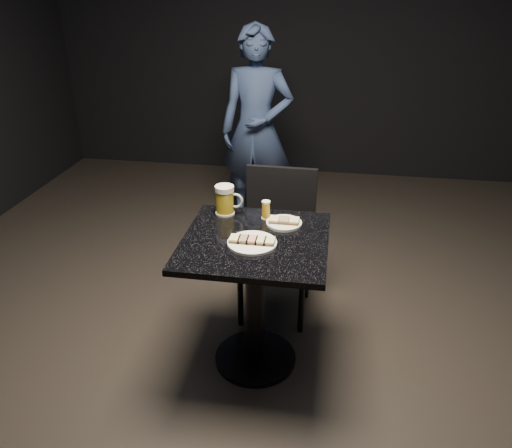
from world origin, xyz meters
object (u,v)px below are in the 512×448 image
object	(u,v)px
plate_small	(284,223)
beer_mug	(225,200)
table	(255,281)
plate_large	(252,243)
patron	(256,130)
beer_tumbler	(266,210)
chair	(278,234)

from	to	relation	value
plate_small	beer_mug	size ratio (longest dim) A/B	1.15
plate_small	table	world-z (taller)	plate_small
plate_large	beer_mug	distance (m)	0.37
patron	table	size ratio (longest dim) A/B	2.12
table	beer_tumbler	xyz separation A→B (m)	(0.02, 0.23, 0.29)
plate_large	patron	bearing A→B (deg)	98.58
patron	beer_tumbler	xyz separation A→B (m)	(0.29, -1.49, 0.00)
beer_mug	beer_tumbler	world-z (taller)	beer_mug
plate_small	beer_mug	bearing A→B (deg)	166.39
chair	plate_large	bearing A→B (deg)	-95.14
plate_small	beer_mug	world-z (taller)	beer_mug
patron	beer_mug	world-z (taller)	patron
beer_mug	plate_small	bearing A→B (deg)	-13.61
plate_small	chair	bearing A→B (deg)	101.12
table	chair	bearing A→B (deg)	84.94
patron	plate_large	bearing A→B (deg)	-79.35
plate_small	patron	world-z (taller)	patron
table	chair	xyz separation A→B (m)	(0.05, 0.54, -0.01)
chair	plate_small	bearing A→B (deg)	-78.88
beer_tumbler	table	bearing A→B (deg)	-94.29
beer_tumbler	patron	bearing A→B (deg)	101.08
table	chair	size ratio (longest dim) A/B	0.85
plate_large	beer_mug	bearing A→B (deg)	122.13
beer_tumbler	chair	size ratio (longest dim) A/B	0.11
plate_large	beer_tumbler	distance (m)	0.29
beer_tumbler	plate_large	bearing A→B (deg)	-94.61
patron	table	world-z (taller)	patron
beer_mug	chair	world-z (taller)	beer_mug
plate_large	chair	xyz separation A→B (m)	(0.05, 0.60, -0.26)
plate_large	beer_mug	size ratio (longest dim) A/B	1.49
plate_large	plate_small	distance (m)	0.27
chair	patron	bearing A→B (deg)	105.24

